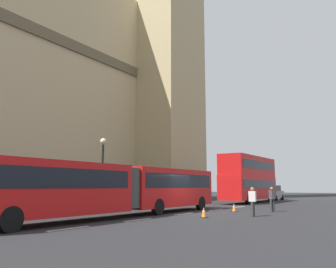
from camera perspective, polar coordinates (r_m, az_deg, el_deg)
name	(u,v)px	position (r m, az deg, el deg)	size (l,w,h in m)	color
ground_plane	(190,213)	(23.13, 3.67, -12.93)	(160.00, 160.00, 0.00)	#262628
lane_centre_marking	(163,217)	(20.54, -0.77, -13.47)	(25.20, 0.16, 0.01)	silver
articulated_bus	(120,186)	(20.49, -7.87, -8.53)	(18.47, 2.54, 2.90)	red
double_decker_bus	(249,177)	(38.55, 13.24, -6.96)	(10.73, 2.54, 4.90)	red
sedan_lead	(272,193)	(46.95, 16.84, -9.27)	(4.40, 1.86, 1.85)	gray
traffic_cone_west	(204,212)	(20.12, 5.93, -12.74)	(0.36, 0.36, 0.58)	black
traffic_cone_middle	(234,208)	(24.84, 10.85, -11.84)	(0.36, 0.36, 0.58)	black
street_lamp	(102,168)	(25.85, -10.77, -5.56)	(0.44, 0.44, 5.27)	black
pedestrian_near_cones	(253,201)	(21.09, 13.79, -10.63)	(0.36, 0.42, 1.69)	#333333
pedestrian_by_kerb	(272,198)	(25.30, 16.79, -10.14)	(0.43, 0.46, 1.69)	#333333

